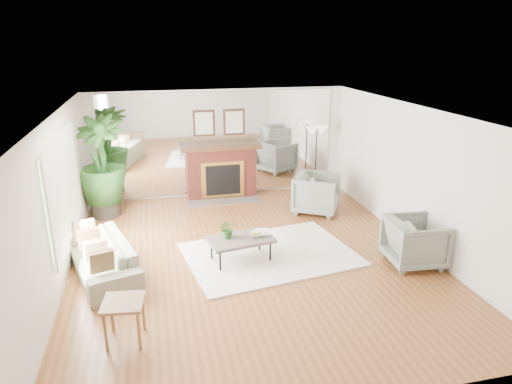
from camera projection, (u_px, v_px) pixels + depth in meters
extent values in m
plane|color=brown|center=(252.00, 257.00, 7.89)|extent=(7.00, 7.00, 0.00)
cube|color=silver|center=(58.00, 203.00, 6.85)|extent=(0.02, 7.00, 2.50)
cube|color=silver|center=(415.00, 177.00, 8.14)|extent=(0.02, 7.00, 2.50)
cube|color=silver|center=(219.00, 143.00, 10.71)|extent=(6.00, 0.02, 2.50)
cube|color=silver|center=(219.00, 144.00, 10.69)|extent=(5.40, 0.04, 2.40)
cube|color=#B2E09E|center=(63.00, 188.00, 7.19)|extent=(0.04, 2.40, 1.50)
cube|color=maroon|center=(221.00, 172.00, 10.73)|extent=(1.60, 0.40, 1.20)
cube|color=gold|center=(223.00, 180.00, 10.57)|extent=(1.00, 0.04, 0.85)
cube|color=black|center=(223.00, 180.00, 10.55)|extent=(0.80, 0.04, 0.70)
cube|color=#5E524A|center=(224.00, 201.00, 10.59)|extent=(1.70, 0.55, 0.03)
cube|color=#3E2914|center=(221.00, 147.00, 10.51)|extent=(1.85, 0.46, 0.10)
cube|color=black|center=(204.00, 123.00, 10.42)|extent=(0.50, 0.04, 0.60)
cube|color=black|center=(234.00, 122.00, 10.57)|extent=(0.50, 0.04, 0.60)
cube|color=white|center=(270.00, 254.00, 7.97)|extent=(3.11, 2.44, 0.03)
cube|color=#5E524A|center=(241.00, 240.00, 7.63)|extent=(1.16, 0.80, 0.05)
cylinder|color=black|center=(220.00, 262.00, 7.34)|extent=(0.03, 0.03, 0.37)
cylinder|color=black|center=(270.00, 252.00, 7.67)|extent=(0.03, 0.03, 0.37)
cylinder|color=black|center=(212.00, 250.00, 7.73)|extent=(0.03, 0.03, 0.37)
cylinder|color=black|center=(260.00, 242.00, 8.06)|extent=(0.03, 0.03, 0.37)
imported|color=gray|center=(102.00, 258.00, 7.24)|extent=(1.33, 2.15, 0.59)
imported|color=slate|center=(317.00, 193.00, 9.82)|extent=(1.26, 1.25, 0.85)
imported|color=slate|center=(415.00, 242.00, 7.55)|extent=(0.95, 0.93, 0.80)
cube|color=olive|center=(123.00, 303.00, 5.56)|extent=(0.55, 0.55, 0.04)
cylinder|color=olive|center=(105.00, 333.00, 5.45)|extent=(0.04, 0.04, 0.53)
cylinder|color=olive|center=(139.00, 331.00, 5.49)|extent=(0.04, 0.04, 0.53)
cylinder|color=olive|center=(112.00, 314.00, 5.82)|extent=(0.04, 0.04, 0.53)
cylinder|color=olive|center=(143.00, 312.00, 5.86)|extent=(0.04, 0.04, 0.53)
cylinder|color=black|center=(106.00, 206.00, 9.69)|extent=(0.62, 0.62, 0.44)
imported|color=#336324|center=(101.00, 160.00, 9.37)|extent=(1.22, 1.22, 1.82)
cylinder|color=black|center=(314.00, 191.00, 11.24)|extent=(0.27, 0.27, 0.04)
cylinder|color=black|center=(316.00, 161.00, 10.99)|extent=(0.03, 0.03, 1.57)
cone|color=beige|center=(312.00, 131.00, 10.73)|extent=(0.29, 0.29, 0.22)
cone|color=beige|center=(322.00, 131.00, 10.78)|extent=(0.29, 0.29, 0.22)
imported|color=#336324|center=(228.00, 229.00, 7.59)|extent=(0.34, 0.31, 0.32)
imported|color=olive|center=(256.00, 234.00, 7.70)|extent=(0.28, 0.28, 0.06)
imported|color=olive|center=(256.00, 233.00, 7.80)|extent=(0.25, 0.33, 0.02)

